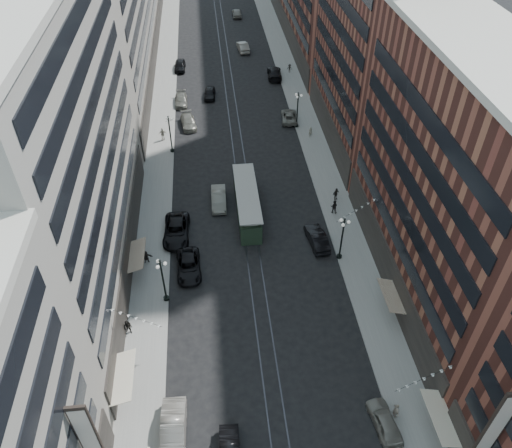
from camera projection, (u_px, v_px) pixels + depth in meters
name	position (u px, v px, depth m)	size (l,w,h in m)	color
ground	(235.00, 130.00, 74.30)	(220.00, 220.00, 0.00)	black
sidewalk_west	(163.00, 102.00, 80.88)	(4.00, 180.00, 0.15)	gray
sidewalk_east	(297.00, 96.00, 82.61)	(4.00, 180.00, 0.15)	gray
rail_west	(227.00, 99.00, 81.73)	(0.12, 180.00, 0.02)	#2D2D33
rail_east	(235.00, 99.00, 81.84)	(0.12, 180.00, 0.02)	#2D2D33
building_west_mid	(60.00, 159.00, 43.53)	(8.00, 36.00, 28.00)	gray
building_east_mid	(451.00, 187.00, 43.76)	(8.00, 30.00, 24.00)	brown
lamppost_sw_far	(163.00, 279.00, 47.56)	(1.03, 1.14, 5.52)	black
lamppost_sw_mid	(170.00, 133.00, 67.79)	(1.03, 1.14, 5.52)	black
lamppost_se_far	(342.00, 237.00, 52.00)	(1.03, 1.14, 5.52)	black
lamppost_se_mid	(297.00, 109.00, 72.98)	(1.03, 1.14, 5.52)	black
streetcar	(247.00, 203.00, 58.84)	(2.55, 11.54, 3.19)	#223624
car_1	(173.00, 431.00, 38.58)	(1.88, 5.38, 1.77)	gray
car_2	(189.00, 266.00, 52.11)	(2.48, 5.37, 1.49)	black
car_4	(385.00, 421.00, 39.33)	(1.71, 4.25, 1.45)	gray
pedestrian_2	(128.00, 327.00, 45.88)	(0.82, 0.45, 1.69)	black
pedestrian_4	(396.00, 411.00, 39.75)	(0.94, 0.43, 1.61)	#B7AA98
car_7	(176.00, 230.00, 56.17)	(2.81, 6.09, 1.69)	black
car_8	(188.00, 122.00, 74.80)	(2.03, 4.99, 1.45)	slate
car_9	(180.00, 66.00, 89.88)	(1.88, 4.66, 1.59)	black
car_10	(317.00, 238.00, 55.26)	(1.70, 4.87, 1.61)	black
car_11	(289.00, 116.00, 76.13)	(2.29, 4.97, 1.38)	slate
car_12	(274.00, 73.00, 87.46)	(2.36, 5.80, 1.68)	black
car_13	(210.00, 93.00, 81.81)	(1.73, 4.30, 1.47)	black
car_14	(243.00, 47.00, 96.36)	(1.78, 5.12, 1.69)	gray
pedestrian_5	(146.00, 257.00, 52.90)	(1.42, 0.41, 1.53)	black
pedestrian_6	(163.00, 134.00, 71.44)	(1.10, 0.50, 1.87)	#ABA38D
pedestrian_7	(334.00, 207.00, 59.07)	(0.86, 0.47, 1.78)	black
pedestrian_8	(310.00, 132.00, 72.24)	(0.57, 0.37, 1.56)	gray
pedestrian_9	(290.00, 68.00, 88.74)	(0.97, 0.40, 1.50)	black
car_extra_0	(237.00, 13.00, 111.06)	(1.97, 4.90, 1.67)	slate
car_extra_1	(181.00, 100.00, 80.13)	(1.97, 4.83, 1.40)	#636358
car_extra_2	(219.00, 199.00, 60.59)	(1.74, 4.99, 1.65)	#66655B
pedestrian_extra_0	(336.00, 194.00, 61.03)	(0.97, 0.44, 1.66)	black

